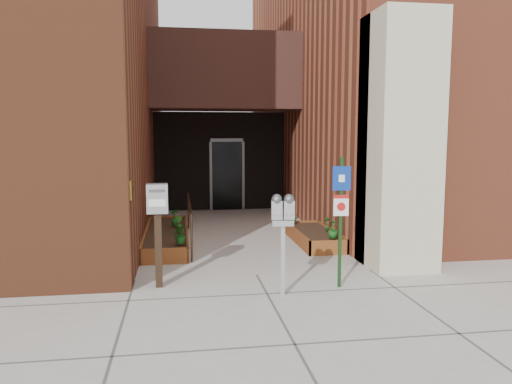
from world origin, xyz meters
name	(u,v)px	position (x,y,z in m)	size (l,w,h in m)	color
ground	(257,275)	(0.00, 0.00, 0.00)	(80.00, 80.00, 0.00)	#9E9991
architecture	(214,43)	(-0.18, 6.89, 4.98)	(20.00, 14.60, 10.00)	brown
planter_left	(167,237)	(-1.55, 2.70, 0.13)	(0.90, 3.60, 0.30)	maroon
planter_right	(314,237)	(1.60, 2.20, 0.13)	(0.80, 2.20, 0.30)	maroon
handrail	(190,209)	(-1.05, 2.65, 0.75)	(0.04, 3.34, 0.90)	black
parking_meter	(283,217)	(0.21, -1.09, 1.16)	(0.34, 0.17, 1.50)	#AEAEB1
sign_post	(341,208)	(1.16, -0.85, 1.24)	(0.27, 0.08, 2.01)	black
payment_dropbox	(158,213)	(-1.59, -0.40, 1.16)	(0.32, 0.25, 1.60)	black
shrub_left_a	(181,234)	(-1.25, 1.29, 0.48)	(0.32, 0.32, 0.35)	#195719
shrub_left_b	(178,224)	(-1.29, 2.38, 0.47)	(0.19, 0.19, 0.34)	#24611B
shrub_left_c	(175,217)	(-1.37, 3.15, 0.48)	(0.21, 0.21, 0.37)	#1A5919
shrub_left_d	(158,212)	(-1.79, 4.06, 0.47)	(0.18, 0.18, 0.34)	#1B6122
shrub_right_a	(333,229)	(1.73, 1.30, 0.49)	(0.21, 0.21, 0.37)	#175217
shrub_right_b	(327,223)	(1.85, 2.08, 0.45)	(0.16, 0.16, 0.30)	#1B5B1A
shrub_right_c	(294,216)	(1.35, 3.10, 0.45)	(0.27, 0.27, 0.30)	#245418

